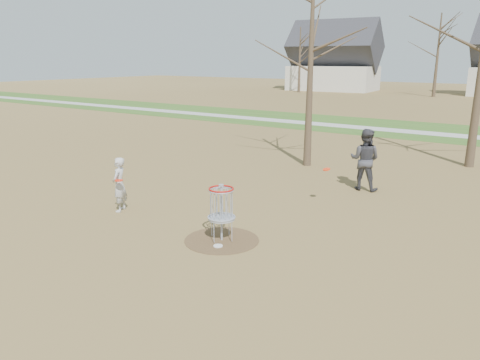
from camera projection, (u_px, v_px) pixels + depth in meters
The scene contains 9 objects.
ground at pixel (222, 240), 11.23m from camera, with size 160.00×160.00×0.00m, color brown.
green_band at pixel (432, 131), 27.96m from camera, with size 160.00×8.00×0.01m, color #2D5119.
footpath at pixel (427, 133), 27.16m from camera, with size 160.00×1.50×0.01m, color #9E9E99.
dirt_circle at pixel (222, 240), 11.23m from camera, with size 1.80×1.80×0.01m, color #47331E.
player_standing at pixel (119, 185), 13.20m from camera, with size 0.57×0.37×1.55m, color #B9B9B9.
player_throwing at pixel (365, 160), 15.32m from camera, with size 0.99×0.77×2.03m, color #3A393F.
disc_grounded at pixel (218, 246), 10.84m from camera, with size 0.22×0.22×0.02m, color silver.
discs_in_play at pixel (231, 174), 13.28m from camera, with size 4.54×4.30×0.15m.
disc_golf_basket at pixel (221, 204), 11.00m from camera, with size 0.64×0.64×1.35m.
Camera 1 is at (6.32, -8.40, 4.24)m, focal length 35.00 mm.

